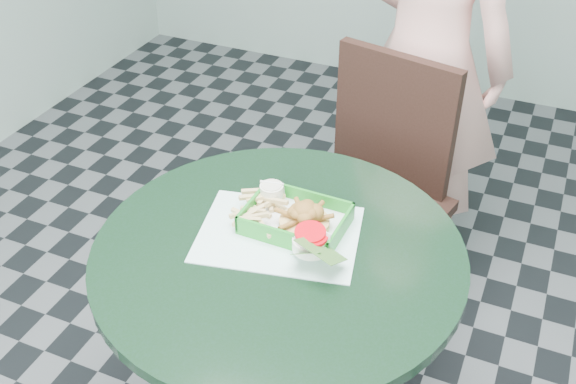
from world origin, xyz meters
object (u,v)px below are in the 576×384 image
at_px(cafe_table, 279,306).
at_px(diner_person, 429,36).
at_px(dining_chair, 381,179).
at_px(crab_sandwich, 305,222).
at_px(food_basket, 296,228).
at_px(sauce_ramekin, 271,197).

height_order(cafe_table, diner_person, diner_person).
relative_size(cafe_table, diner_person, 0.48).
bearing_deg(diner_person, dining_chair, 94.36).
xyz_separation_m(cafe_table, crab_sandwich, (0.03, 0.08, 0.22)).
xyz_separation_m(food_basket, sauce_ramekin, (-0.09, 0.05, 0.03)).
xyz_separation_m(cafe_table, sauce_ramekin, (-0.08, 0.14, 0.22)).
relative_size(dining_chair, crab_sandwich, 7.69).
xyz_separation_m(dining_chair, food_basket, (-0.05, -0.61, 0.23)).
bearing_deg(cafe_table, diner_person, 85.17).
xyz_separation_m(cafe_table, food_basket, (0.01, 0.09, 0.19)).
bearing_deg(crab_sandwich, cafe_table, -112.02).
distance_m(cafe_table, food_basket, 0.21).
bearing_deg(crab_sandwich, dining_chair, 88.07).
bearing_deg(crab_sandwich, sauce_ramekin, 152.86).
xyz_separation_m(crab_sandwich, sauce_ramekin, (-0.12, 0.06, 0.00)).
xyz_separation_m(dining_chair, diner_person, (0.03, 0.33, 0.38)).
relative_size(dining_chair, sauce_ramekin, 15.72).
bearing_deg(sauce_ramekin, cafe_table, -59.22).
bearing_deg(sauce_ramekin, dining_chair, 76.36).
relative_size(cafe_table, crab_sandwich, 7.27).
relative_size(diner_person, crab_sandwich, 15.05).
bearing_deg(crab_sandwich, food_basket, 163.72).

